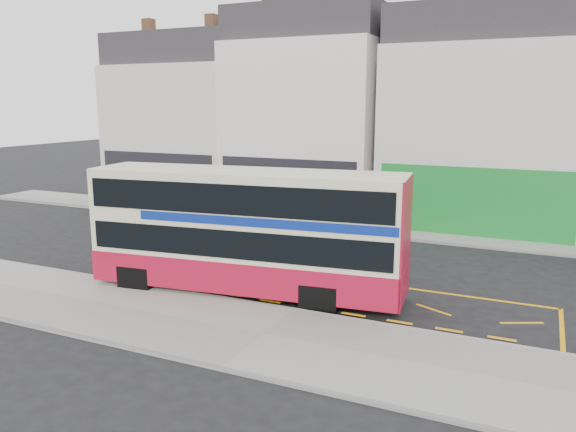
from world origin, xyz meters
The scene contains 13 objects.
ground centered at (0.00, 0.00, 0.00)m, with size 120.00×120.00×0.00m, color black.
pavement centered at (0.00, -2.30, 0.07)m, with size 40.00×4.00×0.15m, color gray.
kerb centered at (0.00, -0.38, 0.07)m, with size 40.00×0.15×0.15m, color gray.
far_pavement centered at (0.00, 11.00, 0.07)m, with size 50.00×3.00×0.15m, color gray.
road_markings centered at (0.00, 1.60, 0.01)m, with size 14.00×3.40×0.01m, color orange, non-canonical shape.
terrace_far_left centered at (-13.50, 14.99, 4.82)m, with size 8.00×8.01×10.80m.
terrace_left centered at (-5.50, 14.99, 5.32)m, with size 8.00×8.01×11.80m.
terrace_green_shop centered at (3.50, 14.99, 5.07)m, with size 9.00×8.01×11.30m.
double_decker_bus centered at (-2.02, 0.60, 2.07)m, with size 10.04×3.40×3.93m.
bus_stop_post centered at (-5.93, -0.49, 2.09)m, with size 0.81×0.14×3.25m.
car_silver centered at (-7.46, 8.43, 0.74)m, with size 1.75×4.35×1.48m, color #98999C.
car_grey centered at (-2.06, 9.45, 0.62)m, with size 1.32×3.79×1.25m, color #414249.
street_tree_left centered at (-13.80, 12.32, 4.13)m, with size 2.80×2.80×6.05m.
Camera 1 is at (6.19, -14.31, 5.99)m, focal length 35.00 mm.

